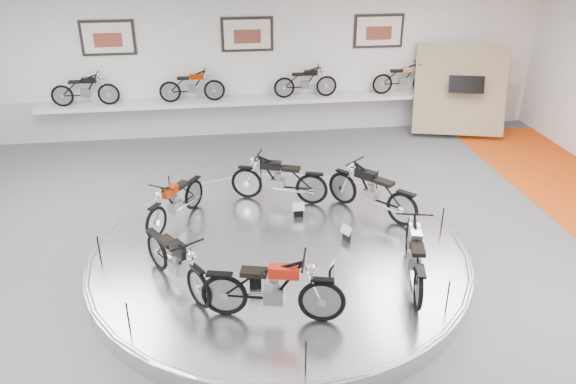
{
  "coord_description": "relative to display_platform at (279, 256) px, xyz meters",
  "views": [
    {
      "loc": [
        -0.96,
        -7.85,
        5.38
      ],
      "look_at": [
        0.19,
        0.6,
        1.22
      ],
      "focal_mm": 35.0,
      "sensor_mm": 36.0,
      "label": 1
    }
  ],
  "objects": [
    {
      "name": "floor",
      "position": [
        0.0,
        -0.3,
        -0.15
      ],
      "size": [
        16.0,
        16.0,
        0.0
      ],
      "primitive_type": "plane",
      "color": "#545457",
      "rests_on": "ground"
    },
    {
      "name": "ceiling",
      "position": [
        0.0,
        -0.3,
        3.85
      ],
      "size": [
        16.0,
        16.0,
        0.0
      ],
      "primitive_type": "plane",
      "rotation": [
        3.14,
        0.0,
        0.0
      ],
      "color": "white",
      "rests_on": "wall_back"
    },
    {
      "name": "wall_back",
      "position": [
        0.0,
        6.7,
        1.85
      ],
      "size": [
        16.0,
        0.0,
        16.0
      ],
      "primitive_type": "plane",
      "rotation": [
        1.57,
        0.0,
        0.0
      ],
      "color": "white",
      "rests_on": "floor"
    },
    {
      "name": "dado_band",
      "position": [
        0.0,
        6.68,
        0.4
      ],
      "size": [
        15.68,
        0.04,
        1.1
      ],
      "primitive_type": "cube",
      "color": "#BCBCBA",
      "rests_on": "floor"
    },
    {
      "name": "display_platform",
      "position": [
        0.0,
        0.0,
        0.0
      ],
      "size": [
        6.4,
        6.4,
        0.3
      ],
      "primitive_type": "cylinder",
      "color": "silver",
      "rests_on": "floor"
    },
    {
      "name": "platform_rim",
      "position": [
        0.0,
        0.0,
        0.12
      ],
      "size": [
        6.4,
        6.4,
        0.1
      ],
      "primitive_type": "torus",
      "color": "#B2B2BA",
      "rests_on": "display_platform"
    },
    {
      "name": "shelf",
      "position": [
        0.0,
        6.4,
        0.85
      ],
      "size": [
        11.0,
        0.55,
        0.1
      ],
      "primitive_type": "cube",
      "color": "silver",
      "rests_on": "wall_back"
    },
    {
      "name": "poster_left",
      "position": [
        -3.5,
        6.66,
        2.55
      ],
      "size": [
        1.35,
        0.06,
        0.88
      ],
      "primitive_type": "cube",
      "color": "silver",
      "rests_on": "wall_back"
    },
    {
      "name": "poster_center",
      "position": [
        0.0,
        6.66,
        2.55
      ],
      "size": [
        1.35,
        0.06,
        0.88
      ],
      "primitive_type": "cube",
      "color": "silver",
      "rests_on": "wall_back"
    },
    {
      "name": "poster_right",
      "position": [
        3.5,
        6.66,
        2.55
      ],
      "size": [
        1.35,
        0.06,
        0.88
      ],
      "primitive_type": "cube",
      "color": "silver",
      "rests_on": "wall_back"
    },
    {
      "name": "display_panel",
      "position": [
        5.6,
        5.8,
        1.1
      ],
      "size": [
        2.56,
        1.52,
        2.3
      ],
      "primitive_type": "cube",
      "rotation": [
        -0.35,
        0.0,
        -0.26
      ],
      "color": "#9D8464",
      "rests_on": "floor"
    },
    {
      "name": "shelf_bike_a",
      "position": [
        -4.2,
        6.4,
        1.27
      ],
      "size": [
        1.22,
        0.43,
        0.73
      ],
      "primitive_type": null,
      "color": "black",
      "rests_on": "shelf"
    },
    {
      "name": "shelf_bike_b",
      "position": [
        -1.5,
        6.4,
        1.27
      ],
      "size": [
        1.22,
        0.43,
        0.73
      ],
      "primitive_type": null,
      "color": "#9A2500",
      "rests_on": "shelf"
    },
    {
      "name": "shelf_bike_c",
      "position": [
        1.5,
        6.4,
        1.27
      ],
      "size": [
        1.22,
        0.43,
        0.73
      ],
      "primitive_type": null,
      "color": "black",
      "rests_on": "shelf"
    },
    {
      "name": "shelf_bike_d",
      "position": [
        4.2,
        6.4,
        1.27
      ],
      "size": [
        1.22,
        0.43,
        0.73
      ],
      "primitive_type": null,
      "color": "#B6B8BC",
      "rests_on": "shelf"
    },
    {
      "name": "bike_a",
      "position": [
        1.88,
        1.03,
        0.65
      ],
      "size": [
        1.56,
        1.67,
        0.99
      ],
      "primitive_type": null,
      "rotation": [
        0.0,
        0.0,
        2.29
      ],
      "color": "black",
      "rests_on": "display_platform"
    },
    {
      "name": "bike_b",
      "position": [
        0.22,
        1.81,
        0.64
      ],
      "size": [
        1.76,
        1.12,
        0.98
      ],
      "primitive_type": null,
      "rotation": [
        0.0,
        0.0,
        2.79
      ],
      "color": "black",
      "rests_on": "display_platform"
    },
    {
      "name": "bike_c",
      "position": [
        -1.77,
        1.2,
        0.6
      ],
      "size": [
        1.26,
        1.57,
        0.89
      ],
      "primitive_type": null,
      "rotation": [
        0.0,
        0.0,
        4.16
      ],
      "color": "#9A2500",
      "rests_on": "display_platform"
    },
    {
      "name": "bike_d",
      "position": [
        -1.66,
        -0.87,
        0.62
      ],
      "size": [
        1.31,
        1.65,
        0.94
      ],
      "primitive_type": null,
      "rotation": [
        0.0,
        0.0,
        5.26
      ],
      "color": "black",
      "rests_on": "display_platform"
    },
    {
      "name": "bike_e",
      "position": [
        -0.31,
        -1.82,
        0.66
      ],
      "size": [
        1.82,
        1.0,
        1.01
      ],
      "primitive_type": null,
      "rotation": [
        0.0,
        0.0,
        6.04
      ],
      "color": "red",
      "rests_on": "display_platform"
    },
    {
      "name": "bike_f",
      "position": [
        1.93,
        -1.21,
        0.64
      ],
      "size": [
        0.95,
        1.74,
        0.97
      ],
      "primitive_type": null,
      "rotation": [
        0.0,
        0.0,
        7.62
      ],
      "color": "#B6B8BC",
      "rests_on": "display_platform"
    }
  ]
}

